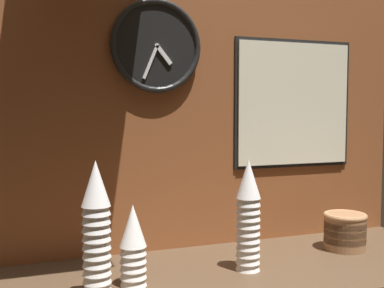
{
  "coord_description": "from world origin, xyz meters",
  "views": [
    {
      "loc": [
        -0.58,
        -1.27,
        0.48
      ],
      "look_at": [
        -0.09,
        0.04,
        0.37
      ],
      "focal_mm": 45.0,
      "sensor_mm": 36.0,
      "label": 1
    }
  ],
  "objects_px": {
    "bowl_stack_far_right": "(345,230)",
    "wall_clock": "(156,46)",
    "cup_stack_center_left": "(133,245)",
    "cup_stack_left": "(96,230)",
    "cup_stack_center_right": "(248,215)",
    "menu_board": "(294,104)"
  },
  "relations": [
    {
      "from": "wall_clock",
      "to": "cup_stack_center_left",
      "type": "bearing_deg",
      "value": -118.26
    },
    {
      "from": "cup_stack_left",
      "to": "menu_board",
      "type": "xyz_separation_m",
      "value": [
        0.77,
        0.34,
        0.32
      ]
    },
    {
      "from": "wall_clock",
      "to": "bowl_stack_far_right",
      "type": "bearing_deg",
      "value": -17.59
    },
    {
      "from": "cup_stack_center_left",
      "to": "bowl_stack_far_right",
      "type": "bearing_deg",
      "value": 6.08
    },
    {
      "from": "bowl_stack_far_right",
      "to": "wall_clock",
      "type": "relative_size",
      "value": 0.48
    },
    {
      "from": "cup_stack_center_right",
      "to": "menu_board",
      "type": "xyz_separation_m",
      "value": [
        0.32,
        0.27,
        0.33
      ]
    },
    {
      "from": "bowl_stack_far_right",
      "to": "wall_clock",
      "type": "xyz_separation_m",
      "value": [
        -0.6,
        0.19,
        0.61
      ]
    },
    {
      "from": "cup_stack_center_left",
      "to": "cup_stack_center_right",
      "type": "bearing_deg",
      "value": 0.88
    },
    {
      "from": "cup_stack_center_right",
      "to": "wall_clock",
      "type": "height_order",
      "value": "wall_clock"
    },
    {
      "from": "cup_stack_left",
      "to": "bowl_stack_far_right",
      "type": "bearing_deg",
      "value": 9.22
    },
    {
      "from": "menu_board",
      "to": "wall_clock",
      "type": "bearing_deg",
      "value": -179.03
    },
    {
      "from": "bowl_stack_far_right",
      "to": "menu_board",
      "type": "relative_size",
      "value": 0.3
    },
    {
      "from": "bowl_stack_far_right",
      "to": "wall_clock",
      "type": "distance_m",
      "value": 0.88
    },
    {
      "from": "bowl_stack_far_right",
      "to": "wall_clock",
      "type": "height_order",
      "value": "wall_clock"
    },
    {
      "from": "cup_stack_left",
      "to": "wall_clock",
      "type": "height_order",
      "value": "wall_clock"
    },
    {
      "from": "cup_stack_center_right",
      "to": "menu_board",
      "type": "bearing_deg",
      "value": 40.39
    },
    {
      "from": "cup_stack_left",
      "to": "wall_clock",
      "type": "distance_m",
      "value": 0.65
    },
    {
      "from": "cup_stack_center_left",
      "to": "wall_clock",
      "type": "distance_m",
      "value": 0.64
    },
    {
      "from": "cup_stack_left",
      "to": "wall_clock",
      "type": "bearing_deg",
      "value": 52.66
    },
    {
      "from": "cup_stack_left",
      "to": "menu_board",
      "type": "bearing_deg",
      "value": 23.64
    },
    {
      "from": "cup_stack_left",
      "to": "bowl_stack_far_right",
      "type": "xyz_separation_m",
      "value": [
        0.86,
        0.14,
        -0.11
      ]
    },
    {
      "from": "cup_stack_center_right",
      "to": "cup_stack_left",
      "type": "height_order",
      "value": "cup_stack_left"
    }
  ]
}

